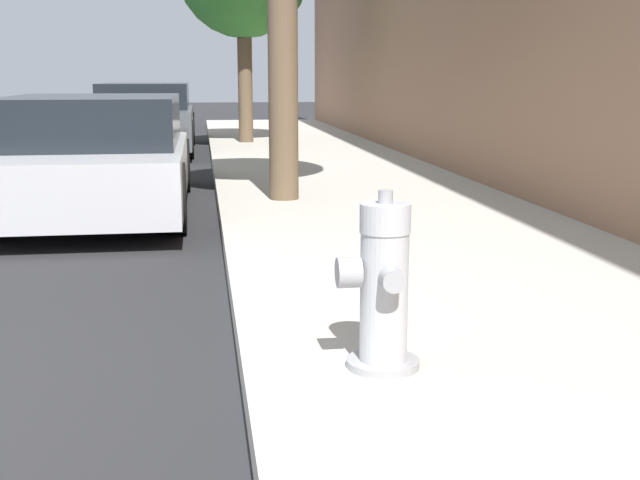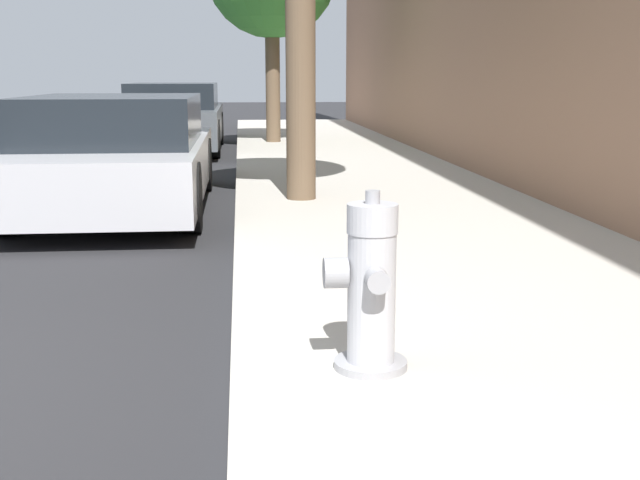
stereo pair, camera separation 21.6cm
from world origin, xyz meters
name	(u,v)px [view 2 (the right image)]	position (x,y,z in m)	size (l,w,h in m)	color
sidewalk_slab	(564,366)	(3.64, 0.00, 0.08)	(3.14, 40.00, 0.16)	#B7B2A8
fire_hydrant	(370,289)	(2.68, -0.13, 0.52)	(0.37, 0.38, 0.79)	#97979C
parked_car_near	(117,154)	(0.83, 5.22, 0.60)	(1.87, 4.46, 1.22)	#B7B7BC
parked_car_mid	(175,118)	(0.91, 12.05, 0.63)	(1.74, 4.55, 1.28)	#4C5156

